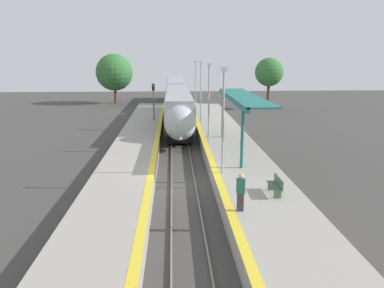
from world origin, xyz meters
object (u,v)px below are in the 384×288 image
object	(u,v)px
platform_bench	(276,185)
lamppost_near	(223,114)
railway_signal	(154,102)
lamppost_far	(201,88)
lamppost_farthest	(196,82)
train	(177,98)
person_waiting	(241,192)
lamppost_mid	(209,98)

from	to	relation	value
platform_bench	lamppost_near	xyz separation A→B (m)	(-2.22, 3.62, 3.00)
railway_signal	lamppost_far	world-z (taller)	lamppost_far
lamppost_near	lamppost_farthest	distance (m)	25.70
lamppost_farthest	train	bearing A→B (deg)	137.17
lamppost_far	lamppost_farthest	size ratio (longest dim) A/B	1.00
train	lamppost_farthest	bearing A→B (deg)	-42.83
person_waiting	railway_signal	xyz separation A→B (m)	(-4.93, 23.72, 1.05)
person_waiting	lamppost_far	distance (m)	22.83
lamppost_mid	lamppost_farthest	size ratio (longest dim) A/B	1.00
person_waiting	lamppost_farthest	world-z (taller)	lamppost_farthest
platform_bench	person_waiting	size ratio (longest dim) A/B	0.88
lamppost_near	platform_bench	bearing A→B (deg)	-58.50
platform_bench	lamppost_far	bearing A→B (deg)	96.11
train	lamppost_near	world-z (taller)	lamppost_near
train	lamppost_far	distance (m)	11.13
platform_bench	lamppost_near	distance (m)	5.20
platform_bench	person_waiting	bearing A→B (deg)	-137.98
railway_signal	lamppost_near	xyz separation A→B (m)	(4.85, -18.17, 1.52)
person_waiting	lamppost_farthest	size ratio (longest dim) A/B	0.28
railway_signal	lamppost_farthest	bearing A→B (deg)	57.20
platform_bench	lamppost_near	size ratio (longest dim) A/B	0.25
person_waiting	railway_signal	size ratio (longest dim) A/B	0.36
lamppost_near	lamppost_farthest	xyz separation A→B (m)	(0.00, 25.70, 0.00)
lamppost_near	lamppost_mid	size ratio (longest dim) A/B	1.00
person_waiting	railway_signal	bearing A→B (deg)	101.73
person_waiting	train	bearing A→B (deg)	94.03
lamppost_farthest	lamppost_mid	bearing A→B (deg)	-90.00
lamppost_far	lamppost_farthest	distance (m)	8.57
lamppost_mid	lamppost_far	world-z (taller)	same
lamppost_near	lamppost_far	bearing A→B (deg)	90.00
platform_bench	lamppost_near	bearing A→B (deg)	121.50
person_waiting	lamppost_far	world-z (taller)	lamppost_far
lamppost_near	lamppost_far	xyz separation A→B (m)	(0.00, 17.13, 0.00)
train	lamppost_near	bearing A→B (deg)	-85.32
platform_bench	person_waiting	distance (m)	2.92
platform_bench	lamppost_farthest	world-z (taller)	lamppost_farthest
person_waiting	lamppost_far	xyz separation A→B (m)	(-0.07, 22.69, 2.57)
train	platform_bench	world-z (taller)	train
platform_bench	train	bearing A→B (deg)	98.14
lamppost_near	lamppost_far	size ratio (longest dim) A/B	1.00
train	railway_signal	bearing A→B (deg)	-104.94
train	platform_bench	distance (m)	31.76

